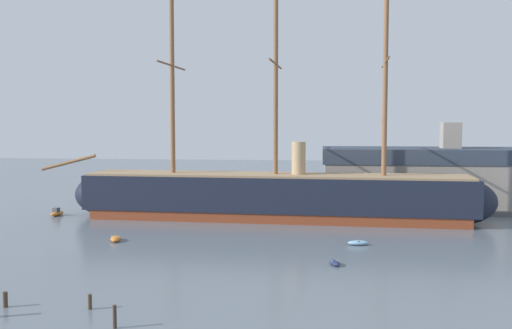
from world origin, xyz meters
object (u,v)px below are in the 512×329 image
dinghy_alongside_bow (116,239)px  mooring_piling_right_pair (5,300)px  motorboat_far_right (433,223)px  mooring_piling_midwater (90,302)px  dinghy_distant_centre (257,209)px  dinghy_alongside_stern (358,243)px  motorboat_far_left (57,213)px  tall_ship (275,196)px  dockside_warehouse_right (452,179)px  dinghy_mid_right (335,263)px  mooring_piling_nearest (115,317)px

dinghy_alongside_bow → mooring_piling_right_pair: bearing=-89.2°
motorboat_far_right → mooring_piling_midwater: size_ratio=3.12×
dinghy_alongside_bow → dinghy_distant_centre: dinghy_alongside_bow is taller
dinghy_alongside_stern → dinghy_distant_centre: bearing=120.1°
motorboat_far_right → dinghy_distant_centre: bearing=155.6°
motorboat_far_left → motorboat_far_right: bearing=-2.6°
dinghy_alongside_bow → dinghy_distant_centre: 32.32m
dinghy_alongside_stern → dinghy_distant_centre: size_ratio=1.39×
dinghy_distant_centre → dinghy_alongside_bow: bearing=-118.3°
tall_ship → dinghy_distant_centre: tall_ship is taller
dinghy_alongside_bow → motorboat_far_left: 25.20m
dinghy_alongside_stern → dinghy_distant_centre: dinghy_alongside_stern is taller
motorboat_far_right → mooring_piling_midwater: 55.25m
dinghy_alongside_bow → dinghy_alongside_stern: size_ratio=1.13×
tall_ship → dockside_warehouse_right: (30.40, 15.06, 1.56)m
dinghy_alongside_stern → mooring_piling_right_pair: 41.55m
dinghy_mid_right → dinghy_alongside_stern: (3.15, 10.58, 0.05)m
dinghy_distant_centre → mooring_piling_right_pair: mooring_piling_right_pair is taller
dinghy_mid_right → mooring_piling_midwater: mooring_piling_midwater is taller
dinghy_mid_right → motorboat_far_right: 29.46m
dinghy_mid_right → mooring_piling_midwater: 26.59m
tall_ship → dinghy_alongside_bow: size_ratio=23.81×
motorboat_far_left → dinghy_distant_centre: (32.30, 9.80, -0.26)m
motorboat_far_right → tall_ship: bearing=172.4°
tall_ship → mooring_piling_nearest: (-8.06, -49.58, -2.96)m
mooring_piling_midwater → tall_ship: bearing=75.6°
dinghy_distant_centre → dockside_warehouse_right: 35.19m
dinghy_mid_right → dinghy_alongside_stern: 11.04m
dinghy_mid_right → dockside_warehouse_right: dockside_warehouse_right is taller
dinghy_alongside_bow → dockside_warehouse_right: size_ratio=0.06×
dinghy_alongside_stern → dinghy_distant_centre: (-15.82, 27.33, -0.09)m
motorboat_far_left → dinghy_mid_right: bearing=-32.0°
dinghy_mid_right → mooring_piling_right_pair: 32.62m
dinghy_mid_right → dinghy_alongside_stern: bearing=73.4°
mooring_piling_nearest → mooring_piling_midwater: mooring_piling_nearest is taller
dinghy_alongside_bow → mooring_piling_nearest: size_ratio=1.74×
tall_ship → dinghy_alongside_bow: (-19.29, -19.05, -3.50)m
dinghy_mid_right → motorboat_far_right: bearing=59.3°
dinghy_mid_right → dinghy_distant_centre: (-12.67, 37.91, -0.05)m
dinghy_alongside_stern → mooring_piling_right_pair: bearing=-137.8°
dinghy_alongside_bow → mooring_piling_nearest: mooring_piling_nearest is taller
dinghy_mid_right → mooring_piling_nearest: (-16.78, -21.07, 0.62)m
dinghy_distant_centre → mooring_piling_right_pair: bearing=-105.1°
dinghy_mid_right → dinghy_alongside_bow: dinghy_alongside_bow is taller
dinghy_mid_right → motorboat_far_right: size_ratio=0.60×
mooring_piling_nearest → dockside_warehouse_right: 75.35m
mooring_piling_right_pair → dinghy_alongside_bow: bearing=90.8°
motorboat_far_right → mooring_piling_midwater: (-35.43, -42.39, 0.09)m
dinghy_alongside_bow → mooring_piling_right_pair: 26.81m
motorboat_far_right → mooring_piling_nearest: size_ratio=2.21×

